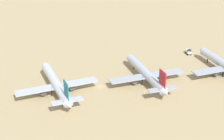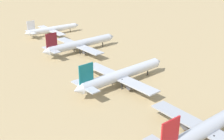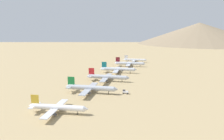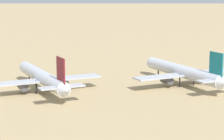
# 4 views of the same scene
# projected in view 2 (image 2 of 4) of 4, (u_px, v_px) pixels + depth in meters

# --- Properties ---
(ground_plane) EXTENTS (1800.00, 1800.00, 0.00)m
(ground_plane) POSITION_uv_depth(u_px,v_px,m) (156.00, 106.00, 109.21)
(ground_plane) COLOR tan
(parked_jet_2) EXTENTS (52.97, 42.95, 15.30)m
(parked_jet_2) POSITION_uv_depth(u_px,v_px,m) (210.00, 127.00, 86.75)
(parked_jet_2) COLOR #B2B7C1
(parked_jet_2) RESTS_ON ground
(parked_jet_3) EXTENTS (53.42, 43.46, 15.40)m
(parked_jet_3) POSITION_uv_depth(u_px,v_px,m) (121.00, 75.00, 125.12)
(parked_jet_3) COLOR silver
(parked_jet_3) RESTS_ON ground
(parked_jet_4) EXTENTS (53.24, 43.31, 15.35)m
(parked_jet_4) POSITION_uv_depth(u_px,v_px,m) (80.00, 44.00, 169.86)
(parked_jet_4) COLOR silver
(parked_jet_4) RESTS_ON ground
(parked_jet_5) EXTENTS (45.22, 36.69, 13.05)m
(parked_jet_5) POSITION_uv_depth(u_px,v_px,m) (53.00, 29.00, 208.10)
(parked_jet_5) COLOR silver
(parked_jet_5) RESTS_ON ground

